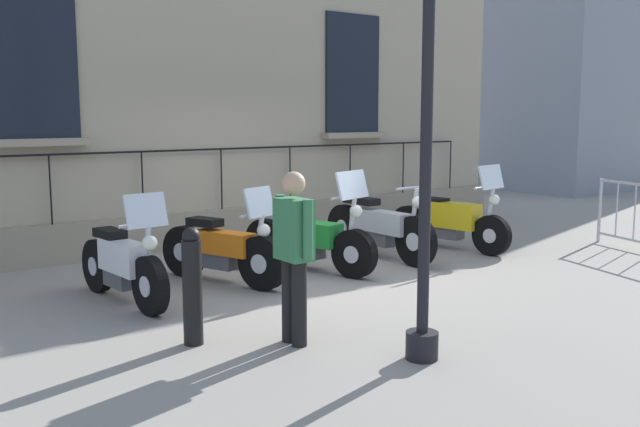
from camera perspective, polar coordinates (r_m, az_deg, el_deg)
The scene contains 10 objects.
ground_plane at distance 9.36m, azimuth -0.37°, elevation -4.78°, with size 60.00×60.00×0.00m, color gray.
motorcycle_white at distance 8.06m, azimuth -15.69°, elevation -4.10°, with size 1.93×0.55×1.28m.
motorcycle_orange at distance 8.77m, azimuth -7.85°, elevation -3.03°, with size 1.90×0.83×1.23m.
motorcycle_green at distance 9.37m, azimuth -0.86°, elevation -2.08°, with size 2.09×0.91×1.38m.
motorcycle_silver at distance 10.23m, azimuth 4.77°, elevation -1.18°, with size 2.25×0.58×1.10m.
motorcycle_yellow at distance 11.06m, azimuth 10.50°, elevation -0.57°, with size 2.14×0.68×1.35m.
lamppost at distance 5.89m, azimuth 8.81°, elevation 14.38°, with size 0.33×0.33×4.80m.
bollard at distance 6.47m, azimuth -10.33°, elevation -5.82°, with size 0.18×0.18×1.08m.
pedestrian_standing at distance 6.31m, azimuth -2.13°, elevation -2.88°, with size 0.53×0.23×1.58m.
distant_building at distance 22.16m, azimuth 20.86°, elevation 13.22°, with size 3.68×6.05×8.55m.
Camera 1 is at (7.33, -5.44, 2.08)m, focal length 39.39 mm.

